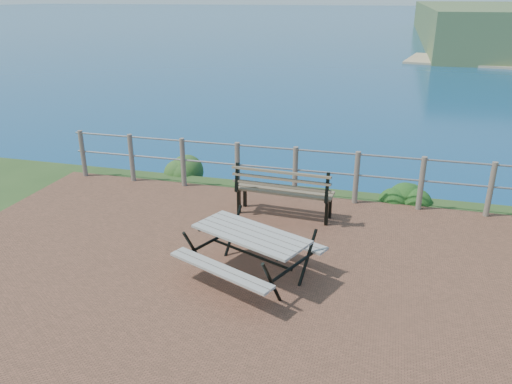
{
  "coord_description": "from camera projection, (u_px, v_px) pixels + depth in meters",
  "views": [
    {
      "loc": [
        1.62,
        -5.49,
        3.68
      ],
      "look_at": [
        -0.3,
        1.61,
        0.75
      ],
      "focal_mm": 35.0,
      "sensor_mm": 36.0,
      "label": 1
    }
  ],
  "objects": [
    {
      "name": "picnic_table",
      "position": [
        251.0,
        250.0,
        6.8
      ],
      "size": [
        1.72,
        1.29,
        0.67
      ],
      "rotation": [
        0.0,
        0.0,
        -0.4
      ],
      "color": "gray",
      "rests_on": "ground"
    },
    {
      "name": "safety_railing",
      "position": [
        295.0,
        170.0,
        9.47
      ],
      "size": [
        9.4,
        0.1,
        1.0
      ],
      "color": "#6B5B4C",
      "rests_on": "ground"
    },
    {
      "name": "ground",
      "position": [
        246.0,
        289.0,
        6.68
      ],
      "size": [
        10.0,
        7.0,
        0.12
      ],
      "primitive_type": "cube",
      "color": "brown",
      "rests_on": "ground"
    },
    {
      "name": "shrub_lip_east",
      "position": [
        404.0,
        197.0,
        9.7
      ],
      "size": [
        0.73,
        0.73,
        0.45
      ],
      "primitive_type": "ellipsoid",
      "color": "#1B4515",
      "rests_on": "ground"
    },
    {
      "name": "ocean",
      "position": [
        396.0,
        5.0,
        186.05
      ],
      "size": [
        1200.0,
        1200.0,
        0.0
      ],
      "primitive_type": "plane",
      "color": "#145E78",
      "rests_on": "ground"
    },
    {
      "name": "shrub_lip_west",
      "position": [
        185.0,
        173.0,
        10.98
      ],
      "size": [
        0.8,
        0.8,
        0.55
      ],
      "primitive_type": "ellipsoid",
      "color": "#2D5720",
      "rests_on": "ground"
    },
    {
      "name": "park_bench",
      "position": [
        285.0,
        183.0,
        8.64
      ],
      "size": [
        1.73,
        0.53,
        0.96
      ],
      "rotation": [
        0.0,
        0.0,
        -0.06
      ],
      "color": "brown",
      "rests_on": "ground"
    }
  ]
}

